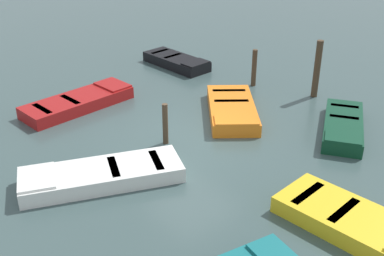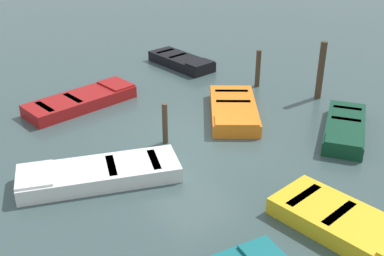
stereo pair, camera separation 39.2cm
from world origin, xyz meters
The scene contains 10 objects.
ground_plane centered at (0.00, 0.00, 0.00)m, with size 80.00×80.00×0.00m, color #384C4C.
rowboat_white centered at (-0.26, 3.27, 0.22)m, with size 2.82×4.19×0.46m.
rowboat_dark_green centered at (-2.71, -3.71, 0.22)m, with size 2.62×3.28×0.46m.
rowboat_red centered at (4.20, 1.40, 0.22)m, with size 1.57×3.83×0.46m.
rowboat_orange centered at (0.37, -2.06, 0.22)m, with size 3.44×3.22×0.46m.
rowboat_black centered at (5.27, -3.76, 0.22)m, with size 3.05×1.27×0.46m.
rowboat_yellow centered at (-5.51, 0.17, 0.22)m, with size 3.40×1.66×0.46m.
mooring_piling_far_left centered at (0.29, 0.76, 0.62)m, with size 0.16×0.16×1.24m, color #423323.
mooring_piling_mid_right centered at (1.70, -4.55, 0.70)m, with size 0.18×0.18×1.39m, color #423323.
mooring_piling_near_left centered at (-0.44, -5.40, 1.02)m, with size 0.23×0.23×2.04m, color #423323.
Camera 1 is at (-9.40, 8.23, 6.64)m, focal length 44.60 mm.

